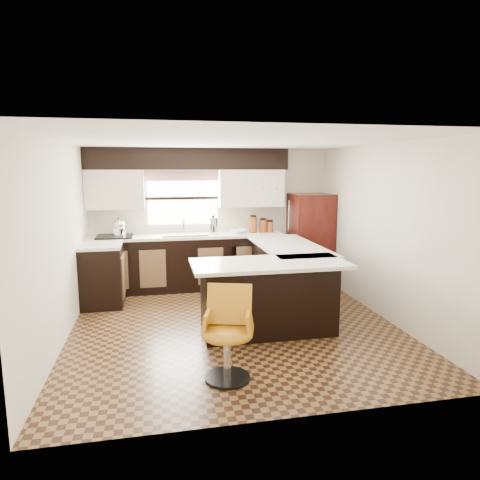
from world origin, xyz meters
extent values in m
plane|color=#49301A|center=(0.00, 0.00, 0.00)|extent=(4.40, 4.40, 0.00)
plane|color=silver|center=(0.00, 0.00, 2.40)|extent=(4.40, 4.40, 0.00)
plane|color=beige|center=(0.00, 2.20, 1.20)|extent=(4.40, 0.00, 4.40)
plane|color=beige|center=(0.00, -2.20, 1.20)|extent=(4.40, 0.00, 4.40)
plane|color=beige|center=(-2.10, 0.00, 1.20)|extent=(0.00, 4.40, 4.40)
plane|color=beige|center=(2.10, 0.00, 1.20)|extent=(0.00, 4.40, 4.40)
cube|color=black|center=(-0.45, 1.90, 0.45)|extent=(3.30, 0.60, 0.90)
cube|color=black|center=(-1.80, 1.25, 0.45)|extent=(0.60, 0.70, 0.90)
cube|color=silver|center=(-0.45, 1.90, 0.92)|extent=(3.30, 0.60, 0.04)
cube|color=silver|center=(-1.80, 1.25, 0.92)|extent=(0.60, 0.70, 0.04)
cube|color=black|center=(-0.40, 2.03, 2.22)|extent=(3.40, 0.35, 0.36)
cube|color=beige|center=(-1.62, 2.03, 1.72)|extent=(0.94, 0.35, 0.64)
cube|color=beige|center=(0.68, 2.03, 1.72)|extent=(1.14, 0.35, 0.64)
cube|color=white|center=(-0.50, 2.18, 1.55)|extent=(1.20, 0.02, 0.90)
cube|color=#D19B93|center=(-0.50, 2.14, 1.94)|extent=(1.30, 0.06, 0.18)
cube|color=#B2B2B7|center=(-0.50, 1.88, 0.96)|extent=(0.75, 0.45, 0.03)
cube|color=black|center=(0.55, 1.61, 0.43)|extent=(0.58, 0.03, 0.78)
cube|color=black|center=(-1.65, 1.88, 0.96)|extent=(0.58, 0.50, 0.02)
cube|color=black|center=(0.90, 0.62, 0.45)|extent=(0.60, 1.95, 0.90)
cube|color=black|center=(0.38, -0.35, 0.45)|extent=(1.65, 0.60, 0.90)
cube|color=silver|center=(0.95, 0.62, 0.92)|extent=(0.84, 1.95, 0.04)
cube|color=silver|center=(0.35, -0.44, 0.92)|extent=(1.89, 0.84, 0.04)
cube|color=#350C08|center=(1.73, 1.83, 0.81)|extent=(0.69, 0.67, 1.62)
cylinder|color=silver|center=(-0.01, 1.90, 1.09)|extent=(0.15, 0.15, 0.29)
imported|color=white|center=(0.43, 1.90, 0.98)|extent=(0.33, 0.33, 0.06)
cylinder|color=brown|center=(0.70, 1.92, 1.08)|extent=(0.14, 0.14, 0.28)
cylinder|color=brown|center=(0.88, 1.92, 1.06)|extent=(0.14, 0.14, 0.22)
cylinder|color=brown|center=(1.01, 1.92, 1.04)|extent=(0.12, 0.12, 0.19)
camera|label=1|loc=(-1.00, -5.33, 2.07)|focal=32.00mm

